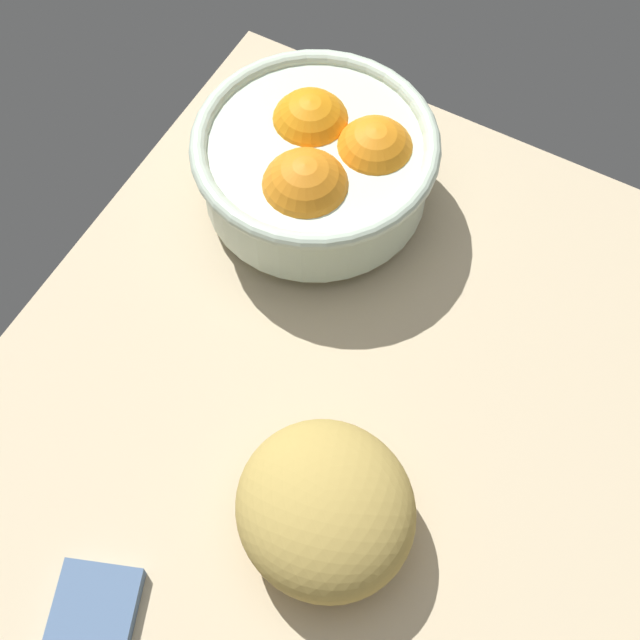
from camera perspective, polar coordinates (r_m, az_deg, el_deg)
ground_plane at (r=81.18cm, az=2.71°, el=-7.13°), size 69.99×64.63×3.00cm
fruit_bowl at (r=86.78cm, az=-0.08°, el=9.34°), size 22.26×22.26×10.84cm
bread_loaf at (r=72.93cm, az=0.34°, el=-11.24°), size 19.47×19.62×8.53cm
napkin_folded at (r=76.18cm, az=-13.77°, el=-18.09°), size 12.61×9.74×1.38cm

